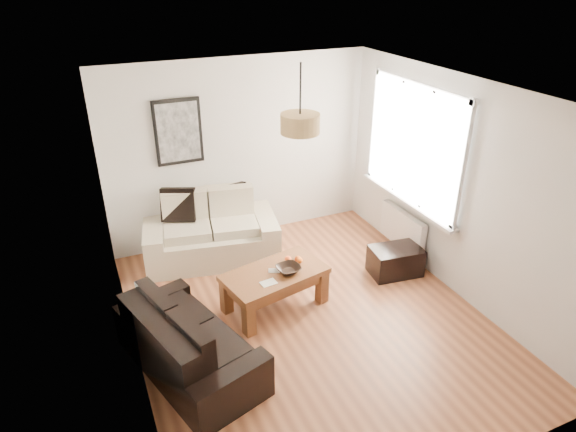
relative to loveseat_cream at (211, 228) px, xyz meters
name	(u,v)px	position (x,y,z in m)	size (l,w,h in m)	color
floor	(309,318)	(0.63, -1.78, -0.44)	(4.50, 4.50, 0.00)	brown
ceiling	(314,93)	(0.63, -1.78, 2.16)	(3.80, 4.50, 0.00)	white
wall_back	(241,151)	(0.63, 0.47, 0.86)	(3.80, 0.04, 2.60)	silver
wall_front	(459,359)	(0.63, -4.03, 0.86)	(3.80, 0.04, 2.60)	silver
wall_left	(122,257)	(-1.27, -1.78, 0.86)	(0.04, 4.50, 2.60)	silver
wall_right	(456,189)	(2.53, -1.78, 0.86)	(0.04, 4.50, 2.60)	silver
window_bay	(415,144)	(2.49, -0.98, 1.16)	(0.14, 1.90, 1.60)	white
radiator	(402,229)	(2.45, -0.98, -0.06)	(0.10, 0.90, 0.52)	white
poster	(178,132)	(-0.22, 0.44, 1.26)	(0.62, 0.04, 0.87)	black
pendant_shade	(300,124)	(0.63, -1.48, 1.79)	(0.40, 0.40, 0.20)	tan
loveseat_cream	(211,228)	(0.00, 0.00, 0.00)	(1.77, 0.96, 0.88)	beige
sofa_leather	(189,339)	(-0.80, -1.99, -0.08)	(1.68, 0.82, 0.73)	black
coffee_table	(275,289)	(0.36, -1.40, -0.20)	(1.18, 0.64, 0.48)	brown
ottoman	(395,261)	(2.08, -1.38, -0.25)	(0.65, 0.42, 0.37)	black
cushion_left	(178,205)	(-0.36, 0.21, 0.34)	(0.45, 0.14, 0.45)	black
cushion_right	(235,197)	(0.43, 0.21, 0.30)	(0.37, 0.12, 0.37)	black
fruit_bowl	(289,269)	(0.51, -1.46, 0.08)	(0.28, 0.28, 0.07)	black
orange_a	(298,259)	(0.70, -1.32, 0.08)	(0.08, 0.08, 0.08)	#EA5713
orange_b	(300,260)	(0.71, -1.34, 0.08)	(0.07, 0.07, 0.07)	orange
orange_c	(288,259)	(0.59, -1.27, 0.08)	(0.08, 0.08, 0.08)	#F14D14
papers	(268,283)	(0.22, -1.58, 0.05)	(0.18, 0.12, 0.01)	beige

